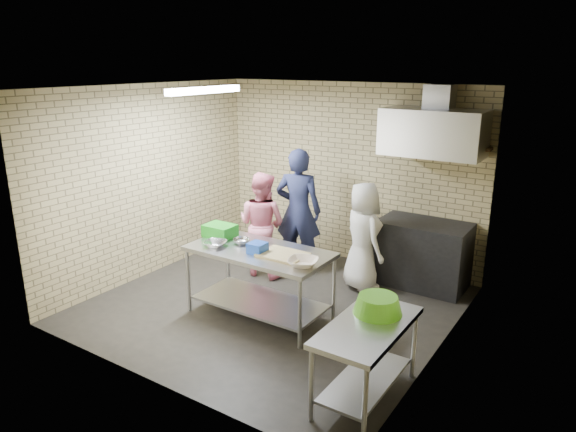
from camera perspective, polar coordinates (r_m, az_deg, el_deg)
The scene contains 25 objects.
floor at distance 6.79m, azimuth -1.66°, elevation -9.62°, with size 4.20×4.20×0.00m, color black.
ceiling at distance 6.09m, azimuth -1.87°, elevation 13.79°, with size 4.20×4.20×0.00m, color black.
back_wall at distance 7.98m, azimuth 6.52°, elevation 4.59°, with size 4.20×0.06×2.70m, color tan.
front_wall at distance 4.88m, azimuth -15.35°, elevation -3.75°, with size 4.20×0.06×2.70m, color tan.
left_wall at distance 7.67m, azimuth -14.75°, elevation 3.66°, with size 0.06×4.00×2.70m, color tan.
right_wall at distance 5.43m, azimuth 16.73°, elevation -1.80°, with size 0.06×4.00×2.70m, color tan.
prep_table at distance 6.35m, azimuth -3.10°, elevation -7.28°, with size 1.71×0.86×0.86m, color #B2B4B9.
side_counter at distance 4.98m, azimuth 8.47°, elevation -15.37°, with size 0.60×1.20×0.75m, color silver.
stove at distance 7.42m, azimuth 14.39°, elevation -4.02°, with size 1.20×0.70×0.90m, color black.
range_hood at distance 7.08m, azimuth 15.49°, elevation 8.72°, with size 1.30×0.60×0.60m, color silver.
hood_duct at distance 7.17m, azimuth 16.16°, elevation 12.40°, with size 0.35×0.30×0.30m, color #A5A8AD.
wall_shelf at distance 7.20m, azimuth 18.14°, elevation 7.18°, with size 0.80×0.20×0.04m, color #3F2B19.
fluorescent_fixture at distance 6.72m, azimuth -9.06°, elevation 13.36°, with size 0.10×1.25×0.08m, color white.
green_crate at distance 6.67m, azimuth -7.41°, elevation -1.58°, with size 0.38×0.29×0.15m, color #1B921C.
blue_tub at distance 6.07m, azimuth -3.35°, elevation -3.48°, with size 0.19×0.19×0.12m, color blue.
cutting_board at distance 5.98m, azimuth -0.57°, elevation -4.23°, with size 0.52×0.40×0.03m, color tan.
mixing_bowl_a at distance 6.33m, azimuth -7.89°, elevation -3.02°, with size 0.27×0.27×0.07m, color silver.
mixing_bowl_b at distance 6.39m, azimuth -5.07°, elevation -2.74°, with size 0.20×0.20×0.06m, color #B2B6B9.
ceramic_bowl at distance 5.70m, azimuth 1.64°, elevation -5.07°, with size 0.33×0.33×0.08m, color beige.
green_basin at distance 4.97m, azimuth 9.73°, elevation -9.46°, with size 0.46×0.46×0.17m, color #59C626, non-canonical shape.
bottle_red at distance 7.25m, azimuth 16.30°, elevation 8.28°, with size 0.07×0.07×0.18m, color #B22619.
bottle_green at distance 7.15m, azimuth 19.37°, elevation 7.77°, with size 0.06×0.06×0.15m, color green.
man_navy at distance 7.54m, azimuth 1.13°, elevation 0.54°, with size 0.66×0.44×1.82m, color #151736.
woman_pink at distance 7.47m, azimuth -2.86°, elevation -0.89°, with size 0.73×0.57×1.51m, color pink.
woman_white at distance 7.08m, azimuth 8.15°, elevation -2.21°, with size 0.72×0.47×1.47m, color white.
Camera 1 is at (3.50, -4.98, 3.00)m, focal length 32.71 mm.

